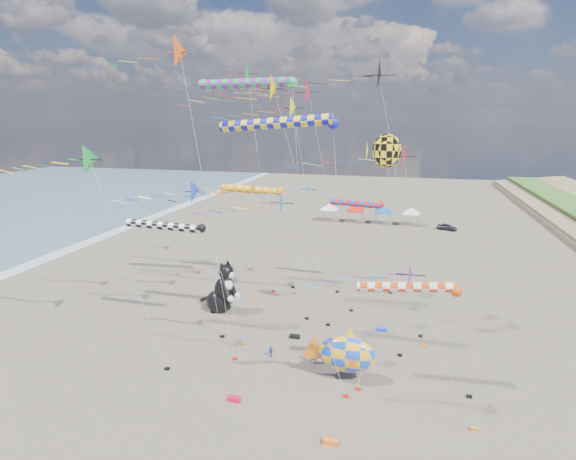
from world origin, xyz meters
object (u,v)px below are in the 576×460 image
at_px(child_green, 339,355).
at_px(fish_inflatable, 346,354).
at_px(person_adult, 314,354).
at_px(cat_inflatable, 222,286).
at_px(parked_car, 447,227).
at_px(child_blue, 271,351).

bearing_deg(child_green, fish_inflatable, -60.74).
xyz_separation_m(person_adult, child_green, (1.84, 1.06, -0.34)).
distance_m(person_adult, child_green, 2.15).
xyz_separation_m(cat_inflatable, parked_car, (24.69, 41.33, -2.16)).
height_order(child_green, parked_car, parked_car).
distance_m(person_adult, parked_car, 50.74).
bearing_deg(fish_inflatable, person_adult, 148.33).
height_order(cat_inflatable, child_green, cat_inflatable).
height_order(person_adult, parked_car, person_adult).
distance_m(cat_inflatable, child_green, 14.44).
height_order(person_adult, child_blue, person_adult).
height_order(child_green, child_blue, child_green).
bearing_deg(person_adult, parked_car, 58.86).
bearing_deg(parked_car, cat_inflatable, 170.08).
bearing_deg(child_blue, child_green, -47.07).
xyz_separation_m(person_adult, child_blue, (-3.61, 0.22, -0.37)).
bearing_deg(child_blue, parked_car, 14.45).
relative_size(person_adult, child_green, 1.69).
xyz_separation_m(fish_inflatable, child_blue, (-6.32, 1.89, -1.70)).
bearing_deg(parked_car, fish_inflatable, -171.44).
bearing_deg(fish_inflatable, cat_inflatable, 146.02).
bearing_deg(parked_car, child_blue, -178.76).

